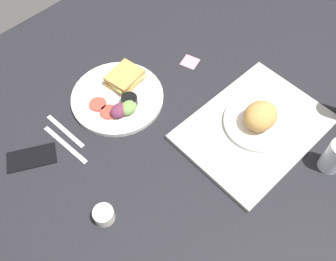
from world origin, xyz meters
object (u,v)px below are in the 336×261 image
plate_with_salad (119,95)px  espresso_cup (104,215)px  knife (65,144)px  cell_phone (31,157)px  sticky_note (190,62)px  bread_plate_near (259,119)px  drinking_glass (335,157)px  fork (65,131)px  serving_tray (254,128)px

plate_with_salad → espresso_cup: size_ratio=5.42×
knife → cell_phone: bearing=-112.5°
sticky_note → knife: bearing=-4.2°
bread_plate_near → drinking_glass: 23.53cm
bread_plate_near → fork: bearing=-44.4°
drinking_glass → serving_tray: bearing=-78.3°
plate_with_salad → cell_phone: plate_with_salad is taller
serving_tray → espresso_cup: (51.23, -11.39, 1.20)cm
drinking_glass → knife: size_ratio=0.58×
fork → espresso_cup: bearing=-19.5°
espresso_cup → sticky_note: size_ratio=1.00×
knife → plate_with_salad: bearing=90.5°
bread_plate_near → drinking_glass: drinking_glass is taller
serving_tray → cell_phone: (54.63, -41.11, -0.40)cm
knife → fork: bearing=139.8°
bread_plate_near → knife: bearing=-39.6°
espresso_cup → knife: 27.13cm
fork → knife: size_ratio=0.89×
serving_tray → fork: 59.07cm
espresso_cup → bread_plate_near: bearing=167.5°
drinking_glass → cell_phone: bearing=-47.3°
fork → sticky_note: 49.81cm
bread_plate_near → cell_phone: 69.36cm
drinking_glass → sticky_note: (-2.49, -57.18, -5.48)cm
knife → drinking_glass: bearing=35.8°
serving_tray → knife: bearing=-40.1°
espresso_cup → knife: bearing=-103.6°
serving_tray → drinking_glass: bearing=101.7°
fork → drinking_glass: bearing=33.4°
cell_phone → espresso_cup: bearing=126.9°
serving_tray → plate_with_salad: plate_with_salad is taller
fork → sticky_note: size_ratio=3.04×
bread_plate_near → sticky_note: bearing=-100.6°
plate_with_salad → sticky_note: plate_with_salad is taller
fork → plate_with_salad: bearing=81.0°
bread_plate_near → serving_tray: bearing=-8.7°
cell_phone → bread_plate_near: bearing=173.8°
espresso_cup → fork: size_ratio=0.33×
drinking_glass → sticky_note: 57.49cm
bread_plate_near → fork: size_ratio=1.25×
cell_phone → sticky_note: cell_phone is taller
drinking_glass → cell_phone: 87.85cm
cell_phone → sticky_note: (-61.97, 7.27, -0.34)cm
serving_tray → espresso_cup: bearing=-12.5°
drinking_glass → fork: size_ratio=0.65×
serving_tray → espresso_cup: espresso_cup is taller
bread_plate_near → cell_phone: bread_plate_near is taller
bread_plate_near → fork: 60.02cm
drinking_glass → knife: (49.69, -61.04, -5.29)cm
serving_tray → fork: serving_tray is taller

